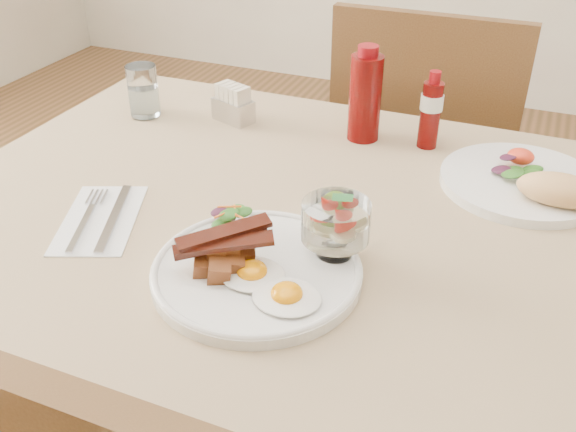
{
  "coord_description": "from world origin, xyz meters",
  "views": [
    {
      "loc": [
        0.23,
        -0.78,
        1.28
      ],
      "look_at": [
        -0.05,
        -0.11,
        0.82
      ],
      "focal_mm": 40.0,
      "sensor_mm": 36.0,
      "label": 1
    }
  ],
  "objects_px": {
    "second_plate": "(531,183)",
    "hot_sauce_bottle": "(431,111)",
    "table": "(342,270)",
    "sugar_caddy": "(233,105)",
    "fruit_cup": "(336,221)",
    "chair_far": "(423,166)",
    "main_plate": "(257,272)",
    "ketchup_bottle": "(365,96)",
    "water_glass": "(144,94)"
  },
  "relations": [
    {
      "from": "table",
      "to": "sugar_caddy",
      "type": "xyz_separation_m",
      "value": [
        -0.32,
        0.28,
        0.12
      ]
    },
    {
      "from": "fruit_cup",
      "to": "sugar_caddy",
      "type": "distance_m",
      "value": 0.51
    },
    {
      "from": "table",
      "to": "ketchup_bottle",
      "type": "xyz_separation_m",
      "value": [
        -0.06,
        0.3,
        0.17
      ]
    },
    {
      "from": "hot_sauce_bottle",
      "to": "sugar_caddy",
      "type": "height_order",
      "value": "hot_sauce_bottle"
    },
    {
      "from": "table",
      "to": "hot_sauce_bottle",
      "type": "relative_size",
      "value": 9.26
    },
    {
      "from": "sugar_caddy",
      "to": "water_glass",
      "type": "relative_size",
      "value": 0.88
    },
    {
      "from": "sugar_caddy",
      "to": "water_glass",
      "type": "xyz_separation_m",
      "value": [
        -0.18,
        -0.04,
        0.01
      ]
    },
    {
      "from": "main_plate",
      "to": "water_glass",
      "type": "height_order",
      "value": "water_glass"
    },
    {
      "from": "water_glass",
      "to": "chair_far",
      "type": "bearing_deg",
      "value": 40.68
    },
    {
      "from": "hot_sauce_bottle",
      "to": "table",
      "type": "bearing_deg",
      "value": -100.69
    },
    {
      "from": "ketchup_bottle",
      "to": "hot_sauce_bottle",
      "type": "height_order",
      "value": "ketchup_bottle"
    },
    {
      "from": "second_plate",
      "to": "ketchup_bottle",
      "type": "bearing_deg",
      "value": 163.17
    },
    {
      "from": "table",
      "to": "fruit_cup",
      "type": "height_order",
      "value": "fruit_cup"
    },
    {
      "from": "fruit_cup",
      "to": "sugar_caddy",
      "type": "bearing_deg",
      "value": 132.21
    },
    {
      "from": "chair_far",
      "to": "water_glass",
      "type": "distance_m",
      "value": 0.72
    },
    {
      "from": "water_glass",
      "to": "sugar_caddy",
      "type": "bearing_deg",
      "value": 13.72
    },
    {
      "from": "sugar_caddy",
      "to": "water_glass",
      "type": "distance_m",
      "value": 0.18
    },
    {
      "from": "second_plate",
      "to": "chair_far",
      "type": "bearing_deg",
      "value": 118.39
    },
    {
      "from": "main_plate",
      "to": "second_plate",
      "type": "xyz_separation_m",
      "value": [
        0.31,
        0.37,
        0.01
      ]
    },
    {
      "from": "hot_sauce_bottle",
      "to": "sugar_caddy",
      "type": "xyz_separation_m",
      "value": [
        -0.38,
        -0.03,
        -0.04
      ]
    },
    {
      "from": "ketchup_bottle",
      "to": "table",
      "type": "bearing_deg",
      "value": -78.29
    },
    {
      "from": "table",
      "to": "main_plate",
      "type": "relative_size",
      "value": 4.75
    },
    {
      "from": "chair_far",
      "to": "hot_sauce_bottle",
      "type": "bearing_deg",
      "value": -80.66
    },
    {
      "from": "table",
      "to": "ketchup_bottle",
      "type": "distance_m",
      "value": 0.35
    },
    {
      "from": "second_plate",
      "to": "hot_sauce_bottle",
      "type": "distance_m",
      "value": 0.22
    },
    {
      "from": "chair_far",
      "to": "second_plate",
      "type": "bearing_deg",
      "value": -61.61
    },
    {
      "from": "second_plate",
      "to": "ketchup_bottle",
      "type": "xyz_separation_m",
      "value": [
        -0.31,
        0.09,
        0.07
      ]
    },
    {
      "from": "main_plate",
      "to": "hot_sauce_bottle",
      "type": "bearing_deg",
      "value": 75.45
    },
    {
      "from": "hot_sauce_bottle",
      "to": "water_glass",
      "type": "relative_size",
      "value": 1.39
    },
    {
      "from": "main_plate",
      "to": "second_plate",
      "type": "height_order",
      "value": "second_plate"
    },
    {
      "from": "sugar_caddy",
      "to": "water_glass",
      "type": "bearing_deg",
      "value": -146.52
    },
    {
      "from": "sugar_caddy",
      "to": "chair_far",
      "type": "bearing_deg",
      "value": 69.93
    },
    {
      "from": "table",
      "to": "sugar_caddy",
      "type": "bearing_deg",
      "value": 139.54
    },
    {
      "from": "chair_far",
      "to": "hot_sauce_bottle",
      "type": "xyz_separation_m",
      "value": [
        0.06,
        -0.35,
        0.3
      ]
    },
    {
      "from": "main_plate",
      "to": "second_plate",
      "type": "relative_size",
      "value": 1.06
    },
    {
      "from": "main_plate",
      "to": "hot_sauce_bottle",
      "type": "distance_m",
      "value": 0.5
    },
    {
      "from": "second_plate",
      "to": "water_glass",
      "type": "relative_size",
      "value": 2.55
    },
    {
      "from": "second_plate",
      "to": "sugar_caddy",
      "type": "bearing_deg",
      "value": 172.79
    },
    {
      "from": "second_plate",
      "to": "hot_sauce_bottle",
      "type": "relative_size",
      "value": 1.84
    },
    {
      "from": "second_plate",
      "to": "water_glass",
      "type": "xyz_separation_m",
      "value": [
        -0.75,
        0.03,
        0.03
      ]
    },
    {
      "from": "fruit_cup",
      "to": "water_glass",
      "type": "relative_size",
      "value": 0.9
    },
    {
      "from": "sugar_caddy",
      "to": "water_glass",
      "type": "height_order",
      "value": "water_glass"
    },
    {
      "from": "fruit_cup",
      "to": "hot_sauce_bottle",
      "type": "xyz_separation_m",
      "value": [
        0.04,
        0.41,
        0.0
      ]
    },
    {
      "from": "second_plate",
      "to": "sugar_caddy",
      "type": "distance_m",
      "value": 0.58
    },
    {
      "from": "table",
      "to": "chair_far",
      "type": "xyz_separation_m",
      "value": [
        0.0,
        0.66,
        -0.14
      ]
    },
    {
      "from": "main_plate",
      "to": "sugar_caddy",
      "type": "relative_size",
      "value": 3.06
    },
    {
      "from": "chair_far",
      "to": "ketchup_bottle",
      "type": "relative_size",
      "value": 5.23
    },
    {
      "from": "second_plate",
      "to": "table",
      "type": "bearing_deg",
      "value": -140.72
    },
    {
      "from": "table",
      "to": "fruit_cup",
      "type": "distance_m",
      "value": 0.19
    },
    {
      "from": "table",
      "to": "hot_sauce_bottle",
      "type": "distance_m",
      "value": 0.35
    }
  ]
}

